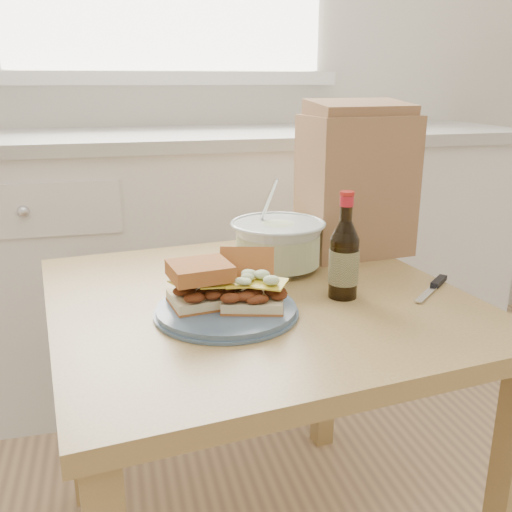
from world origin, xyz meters
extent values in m
cube|color=white|center=(0.00, 2.00, 1.35)|extent=(4.00, 0.02, 2.70)
cube|color=white|center=(0.00, 1.70, 0.45)|extent=(2.40, 0.60, 0.90)
cube|color=#B9B7B0|center=(0.00, 1.70, 0.92)|extent=(2.50, 0.64, 0.04)
cube|color=tan|center=(0.03, 0.73, 0.67)|extent=(0.92, 0.92, 0.04)
cube|color=tan|center=(0.44, 0.41, 0.33)|extent=(0.06, 0.06, 0.65)
cube|color=tan|center=(-0.38, 1.05, 0.33)|extent=(0.06, 0.06, 0.65)
cube|color=tan|center=(0.35, 1.14, 0.33)|extent=(0.06, 0.06, 0.65)
cylinder|color=#4A6077|center=(-0.05, 0.65, 0.70)|extent=(0.27, 0.27, 0.02)
cube|color=beige|center=(-0.10, 0.67, 0.71)|extent=(0.12, 0.12, 0.02)
cube|color=yellow|center=(-0.10, 0.67, 0.75)|extent=(0.07, 0.07, 0.00)
cube|color=#A35A2B|center=(-0.10, 0.67, 0.77)|extent=(0.12, 0.12, 0.03)
cube|color=beige|center=(0.00, 0.63, 0.72)|extent=(0.14, 0.13, 0.02)
cube|color=yellow|center=(0.00, 0.63, 0.75)|extent=(0.08, 0.08, 0.00)
cube|color=#A35A2B|center=(0.00, 0.70, 0.75)|extent=(0.12, 0.10, 0.10)
cone|color=silver|center=(0.12, 0.88, 0.74)|extent=(0.21, 0.21, 0.11)
cylinder|color=beige|center=(0.12, 0.88, 0.74)|extent=(0.19, 0.19, 0.07)
torus|color=silver|center=(0.12, 0.88, 0.80)|extent=(0.22, 0.22, 0.01)
cylinder|color=silver|center=(0.10, 0.91, 0.83)|extent=(0.04, 0.09, 0.14)
cylinder|color=black|center=(0.20, 0.68, 0.75)|extent=(0.06, 0.06, 0.12)
cone|color=black|center=(0.20, 0.68, 0.83)|extent=(0.06, 0.06, 0.04)
cylinder|color=black|center=(0.20, 0.68, 0.87)|extent=(0.02, 0.02, 0.05)
cylinder|color=#B21725|center=(0.20, 0.68, 0.89)|extent=(0.03, 0.03, 0.02)
cylinder|color=#B02420|center=(0.20, 0.68, 0.90)|extent=(0.03, 0.03, 0.01)
cylinder|color=#343F1F|center=(0.20, 0.68, 0.75)|extent=(0.06, 0.06, 0.07)
cube|color=silver|center=(0.37, 0.64, 0.69)|extent=(0.10, 0.09, 0.00)
cube|color=black|center=(0.43, 0.70, 0.69)|extent=(0.06, 0.06, 0.01)
cube|color=#936947|center=(0.35, 0.97, 0.86)|extent=(0.28, 0.20, 0.35)
camera|label=1|loc=(-0.25, -0.34, 1.11)|focal=40.00mm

